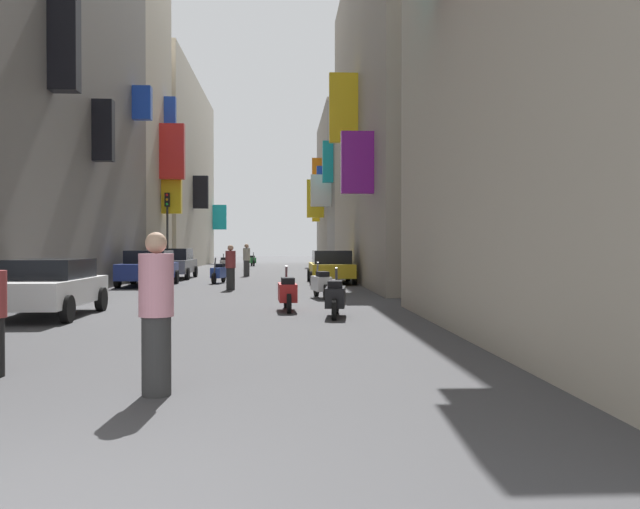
# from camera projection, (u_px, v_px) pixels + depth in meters

# --- Properties ---
(ground_plane) EXTENTS (140.00, 140.00, 0.00)m
(ground_plane) POSITION_uv_depth(u_px,v_px,m) (249.00, 278.00, 33.56)
(ground_plane) COLOR #424244
(building_left_mid_a) EXTENTS (7.34, 7.41, 16.94)m
(building_left_mid_a) POSITION_uv_depth(u_px,v_px,m) (105.00, 122.00, 35.72)
(building_left_mid_a) COLOR #BCB29E
(building_left_mid_a) RESTS_ON ground
(building_left_mid_c) EXTENTS (7.28, 22.05, 14.76)m
(building_left_mid_c) POSITION_uv_depth(u_px,v_px,m) (161.00, 174.00, 51.98)
(building_left_mid_c) COLOR #BCB29E
(building_left_mid_c) RESTS_ON ground
(building_right_mid_b) EXTENTS (7.24, 20.70, 15.67)m
(building_right_mid_b) POSITION_uv_depth(u_px,v_px,m) (415.00, 115.00, 30.81)
(building_right_mid_b) COLOR #9E9384
(building_right_mid_b) RESTS_ON ground
(building_right_mid_c) EXTENTS (7.38, 7.40, 12.24)m
(building_right_mid_c) POSITION_uv_depth(u_px,v_px,m) (374.00, 181.00, 44.86)
(building_right_mid_c) COLOR slate
(building_right_mid_c) RESTS_ON ground
(building_right_far) EXTENTS (7.37, 15.33, 12.72)m
(building_right_far) POSITION_uv_depth(u_px,v_px,m) (356.00, 191.00, 56.20)
(building_right_far) COLOR gray
(building_right_far) RESTS_ON ground
(parked_car_yellow) EXTENTS (1.97, 4.40, 1.44)m
(parked_car_yellow) POSITION_uv_depth(u_px,v_px,m) (331.00, 266.00, 28.66)
(parked_car_yellow) COLOR gold
(parked_car_yellow) RESTS_ON ground
(parked_car_blue) EXTENTS (2.00, 4.03, 1.46)m
(parked_car_blue) POSITION_uv_depth(u_px,v_px,m) (149.00, 267.00, 26.86)
(parked_car_blue) COLOR navy
(parked_car_blue) RESTS_ON ground
(parked_car_grey) EXTENTS (2.00, 4.31, 1.51)m
(parked_car_grey) POSITION_uv_depth(u_px,v_px,m) (173.00, 263.00, 32.90)
(parked_car_grey) COLOR slate
(parked_car_grey) RESTS_ON ground
(parked_car_white) EXTENTS (1.94, 3.91, 1.33)m
(parked_car_white) POSITION_uv_depth(u_px,v_px,m) (48.00, 286.00, 15.15)
(parked_car_white) COLOR white
(parked_car_white) RESTS_ON ground
(scooter_red) EXTENTS (0.50, 1.88, 1.13)m
(scooter_red) POSITION_uv_depth(u_px,v_px,m) (287.00, 293.00, 16.54)
(scooter_red) COLOR red
(scooter_red) RESTS_ON ground
(scooter_white) EXTENTS (0.62, 1.94, 1.13)m
(scooter_white) POSITION_uv_depth(u_px,v_px,m) (321.00, 284.00, 20.42)
(scooter_white) COLOR silver
(scooter_white) RESTS_ON ground
(scooter_silver) EXTENTS (0.51, 1.98, 1.13)m
(scooter_silver) POSITION_uv_depth(u_px,v_px,m) (223.00, 263.00, 44.94)
(scooter_silver) COLOR #ADADB2
(scooter_silver) RESTS_ON ground
(scooter_black) EXTENTS (0.58, 1.97, 1.13)m
(scooter_black) POSITION_uv_depth(u_px,v_px,m) (335.00, 297.00, 15.10)
(scooter_black) COLOR black
(scooter_black) RESTS_ON ground
(scooter_blue) EXTENTS (0.65, 1.98, 1.13)m
(scooter_blue) POSITION_uv_depth(u_px,v_px,m) (219.00, 273.00, 28.79)
(scooter_blue) COLOR #2D4CAD
(scooter_blue) RESTS_ON ground
(scooter_green) EXTENTS (0.62, 1.75, 1.13)m
(scooter_green) POSITION_uv_depth(u_px,v_px,m) (253.00, 260.00, 53.34)
(scooter_green) COLOR #287F3D
(scooter_green) RESTS_ON ground
(pedestrian_crossing) EXTENTS (0.46, 0.46, 1.80)m
(pedestrian_crossing) POSITION_uv_depth(u_px,v_px,m) (156.00, 314.00, 7.17)
(pedestrian_crossing) COLOR #323232
(pedestrian_crossing) RESTS_ON ground
(pedestrian_near_left) EXTENTS (0.52, 0.52, 1.71)m
(pedestrian_near_left) POSITION_uv_depth(u_px,v_px,m) (247.00, 257.00, 44.35)
(pedestrian_near_left) COLOR #313131
(pedestrian_near_left) RESTS_ON ground
(pedestrian_mid_street) EXTENTS (0.50, 0.50, 1.68)m
(pedestrian_mid_street) POSITION_uv_depth(u_px,v_px,m) (231.00, 267.00, 24.35)
(pedestrian_mid_street) COLOR #2B2B2B
(pedestrian_mid_street) RESTS_ON ground
(pedestrian_far_away) EXTENTS (0.54, 0.54, 1.76)m
(pedestrian_far_away) POSITION_uv_depth(u_px,v_px,m) (247.00, 260.00, 35.36)
(pedestrian_far_away) COLOR #3C3C3C
(pedestrian_far_away) RESTS_ON ground
(traffic_light_near_corner) EXTENTS (0.26, 0.34, 4.57)m
(traffic_light_near_corner) POSITION_uv_depth(u_px,v_px,m) (167.00, 220.00, 35.97)
(traffic_light_near_corner) COLOR #2D2D2D
(traffic_light_near_corner) RESTS_ON ground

